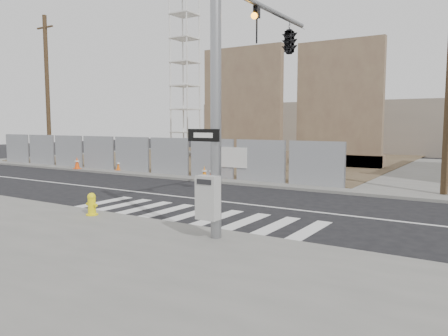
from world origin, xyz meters
The scene contains 13 objects.
ground centered at (0.00, 0.00, 0.00)m, with size 100.00×100.00×0.00m, color black.
sidewalk_far centered at (0.00, 14.00, 0.06)m, with size 50.00×20.00×0.12m, color slate.
signal_pole centered at (2.49, -2.05, 4.78)m, with size 0.96×5.87×7.00m.
chain_link_fence centered at (-10.00, 5.00, 1.12)m, with size 24.60×0.04×2.00m, color gray.
concrete_wall_left centered at (-7.00, 13.08, 3.38)m, with size 6.00×1.30×8.00m.
concrete_wall_right centered at (-0.50, 14.08, 3.38)m, with size 5.50×1.30×8.00m.
crane_tower centered at (-15.00, 17.00, 9.02)m, with size 2.60×2.60×18.15m.
utility_pole_left centered at (-18.00, 5.50, 5.20)m, with size 1.60×0.28×10.00m.
fire_hydrant centered at (-2.15, -4.62, 0.46)m, with size 0.42×0.39×0.69m.
traffic_cone_a centered at (-13.64, 4.22, 0.48)m, with size 0.40×0.40×0.73m.
traffic_cone_b centered at (-10.89, 5.02, 0.44)m, with size 0.36×0.36×0.65m.
traffic_cone_c centered at (-4.11, 4.22, 0.44)m, with size 0.36×0.36×0.67m.
traffic_cone_d centered at (-3.66, 4.22, 0.45)m, with size 0.38×0.38×0.68m.
Camera 1 is at (8.23, -13.53, 2.90)m, focal length 35.00 mm.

